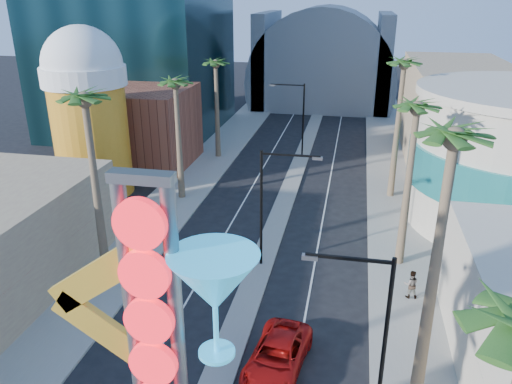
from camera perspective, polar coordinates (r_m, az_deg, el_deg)
name	(u,v)px	position (r m, az deg, el deg)	size (l,w,h in m)	color
sidewalk_west	(194,178)	(48.96, -7.06, 1.63)	(5.00, 100.00, 0.15)	gray
sidewalk_east	(395,192)	(46.82, 15.62, -0.01)	(5.00, 100.00, 0.15)	gray
median	(295,174)	(49.74, 4.49, 2.06)	(1.60, 84.00, 0.15)	gray
brick_filler_west	(141,127)	(52.78, -13.02, 7.20)	(10.00, 10.00, 8.00)	brown
filler_east	(455,110)	(58.69, 21.80, 8.67)	(10.00, 20.00, 10.00)	#967861
beer_mug	(88,106)	(45.45, -18.67, 9.27)	(7.00, 7.00, 14.50)	orange
canopy	(323,77)	(81.64, 7.66, 12.87)	(22.00, 16.00, 22.00)	slate
neon_sign	(181,340)	(15.65, -8.56, -16.37)	(6.53, 2.60, 12.55)	gray
streetlight_0	(270,198)	(31.31, 1.59, -0.72)	(3.79, 0.25, 8.00)	black
streetlight_1	(298,113)	(54.18, 4.86, 9.01)	(3.79, 0.25, 8.00)	black
streetlight_2	(374,329)	(20.50, 13.29, -14.97)	(3.45, 0.25, 8.00)	black
palm_1	(86,112)	(29.05, -18.85, 8.63)	(2.40, 2.40, 12.70)	brown
palm_2	(176,90)	(41.76, -9.16, 11.39)	(2.40, 2.40, 11.20)	brown
palm_3	(216,69)	(53.02, -4.62, 13.80)	(2.40, 2.40, 11.20)	brown
palm_5	(452,158)	(19.66, 21.46, 3.62)	(2.40, 2.40, 13.20)	brown
palm_6	(416,118)	(31.48, 17.84, 8.03)	(2.40, 2.40, 11.70)	brown
palm_7	(403,73)	(43.07, 16.50, 12.92)	(2.40, 2.40, 12.70)	brown
red_pickup	(277,356)	(25.09, 2.44, -18.27)	(2.49, 5.39, 1.50)	#AA0F0D
pedestrian_b	(411,284)	(31.03, 17.29, -10.04)	(0.85, 0.66, 1.75)	gray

